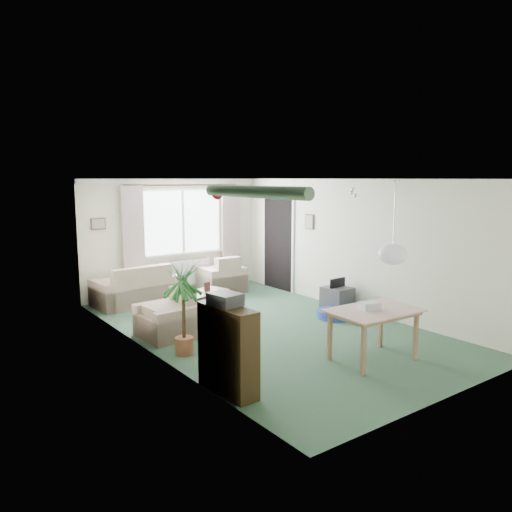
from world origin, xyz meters
TOP-DOWN VIEW (x-y plane):
  - ground at (0.00, 0.00)m, footprint 6.50×6.50m
  - window at (0.20, 3.23)m, footprint 1.80×0.03m
  - curtain_rod at (0.20, 3.15)m, footprint 2.60×0.03m
  - curtain_left at (-0.95, 3.13)m, footprint 0.45×0.08m
  - curtain_right at (1.35, 3.13)m, footprint 0.45×0.08m
  - radiator at (0.20, 3.19)m, footprint 1.20×0.10m
  - doorway at (1.99, 2.20)m, footprint 0.03×0.95m
  - pendant_lamp at (0.20, -2.30)m, footprint 0.36×0.36m
  - tinsel_garland at (-1.92, -2.30)m, footprint 1.60×1.60m
  - bauble_cluster_a at (1.30, 0.90)m, footprint 0.20×0.20m
  - bauble_cluster_b at (1.60, -0.30)m, footprint 0.20×0.20m
  - wall_picture_back at (-1.60, 3.23)m, footprint 0.28×0.03m
  - wall_picture_right at (1.98, 1.20)m, footprint 0.03×0.24m
  - sofa at (-1.10, 2.75)m, footprint 1.60×0.93m
  - armchair_corner at (0.83, 2.73)m, footprint 0.92×0.87m
  - armchair_left at (-1.50, 0.55)m, footprint 0.82×0.86m
  - coffee_table at (-0.39, 1.34)m, footprint 1.02×0.75m
  - photo_frame at (-0.31, 1.37)m, footprint 0.12×0.03m
  - bookshelf at (-1.84, -1.69)m, footprint 0.32×0.83m
  - hifi_box at (-1.83, -1.63)m, footprint 0.33×0.39m
  - houseplant at (-1.65, -0.28)m, footprint 0.64×0.64m
  - dining_table at (0.28, -1.97)m, footprint 1.11×0.77m
  - gift_box at (0.24, -1.92)m, footprint 0.29×0.24m
  - tv_cube at (1.70, 0.10)m, footprint 0.47×0.51m
  - pet_bed at (1.35, -0.22)m, footprint 0.74×0.74m

SIDE VIEW (x-z plane):
  - ground at x=0.00m, z-range 0.00..0.00m
  - pet_bed at x=1.35m, z-range 0.00..0.13m
  - coffee_table at x=-0.39m, z-range 0.00..0.41m
  - tv_cube at x=1.70m, z-range 0.00..0.44m
  - dining_table at x=0.28m, z-range 0.00..0.67m
  - armchair_left at x=-1.50m, z-range 0.00..0.73m
  - sofa at x=-1.10m, z-range 0.00..0.77m
  - armchair_corner at x=0.83m, z-range 0.00..0.78m
  - radiator at x=0.20m, z-range 0.12..0.68m
  - photo_frame at x=-0.31m, z-range 0.41..0.57m
  - bookshelf at x=-1.84m, z-range 0.00..1.00m
  - houseplant at x=-1.65m, z-range 0.00..1.27m
  - gift_box at x=0.24m, z-range 0.67..0.79m
  - doorway at x=1.99m, z-range 0.00..2.00m
  - hifi_box at x=-1.83m, z-range 1.00..1.14m
  - curtain_left at x=-0.95m, z-range 0.27..2.27m
  - curtain_right at x=1.35m, z-range 0.27..2.27m
  - pendant_lamp at x=0.20m, z-range 1.30..1.66m
  - window at x=0.20m, z-range 0.85..2.15m
  - wall_picture_back at x=-1.60m, z-range 1.44..1.66m
  - wall_picture_right at x=1.98m, z-range 1.40..1.70m
  - bauble_cluster_a at x=1.30m, z-range 2.12..2.32m
  - bauble_cluster_b at x=1.60m, z-range 2.12..2.32m
  - curtain_rod at x=0.20m, z-range 2.25..2.29m
  - tinsel_garland at x=-1.92m, z-range 2.22..2.34m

